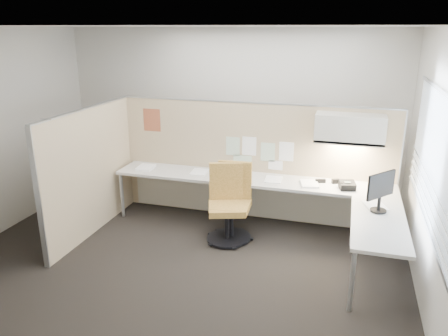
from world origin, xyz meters
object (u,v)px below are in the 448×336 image
(desk, at_px, (271,192))
(chair_left, at_px, (233,204))
(chair_right, at_px, (227,206))
(phone, at_px, (347,185))
(monitor, at_px, (381,189))

(desk, bearing_deg, chair_left, -147.55)
(chair_right, bearing_deg, chair_left, 29.91)
(phone, bearing_deg, desk, 169.93)
(chair_left, bearing_deg, desk, 28.77)
(chair_left, distance_m, chair_right, 0.10)
(chair_right, xyz_separation_m, monitor, (1.91, -0.22, 0.52))
(chair_right, height_order, phone, chair_right)
(desk, xyz_separation_m, chair_right, (-0.54, -0.38, -0.12))
(desk, xyz_separation_m, chair_left, (-0.48, -0.30, -0.12))
(desk, height_order, chair_left, chair_left)
(chair_right, xyz_separation_m, phone, (1.54, 0.45, 0.30))
(chair_left, bearing_deg, monitor, -12.73)
(chair_left, bearing_deg, chair_right, -135.32)
(chair_left, xyz_separation_m, monitor, (1.85, -0.29, 0.52))
(desk, bearing_deg, monitor, -23.59)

